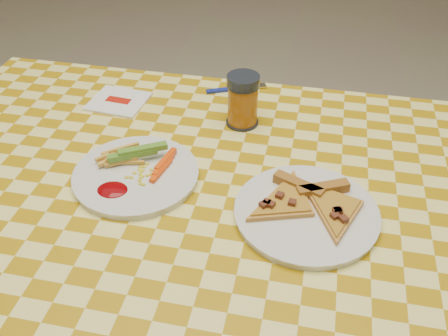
{
  "coord_description": "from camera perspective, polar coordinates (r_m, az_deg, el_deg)",
  "views": [
    {
      "loc": [
        0.19,
        -0.67,
        1.37
      ],
      "look_at": [
        0.03,
        0.06,
        0.78
      ],
      "focal_mm": 40.0,
      "sensor_mm": 36.0,
      "label": 1
    }
  ],
  "objects": [
    {
      "name": "drink_glass",
      "position": [
        1.08,
        2.16,
        7.69
      ],
      "size": [
        0.07,
        0.07,
        0.12
      ],
      "color": "black",
      "rests_on": "table"
    },
    {
      "name": "pizza_slices",
      "position": [
        0.89,
        9.7,
        -3.93
      ],
      "size": [
        0.27,
        0.22,
        0.02
      ],
      "color": "gold",
      "rests_on": "plate_right"
    },
    {
      "name": "plate_left",
      "position": [
        0.97,
        -10.01,
        -0.87
      ],
      "size": [
        0.28,
        0.28,
        0.01
      ],
      "primitive_type": "cylinder",
      "rotation": [
        0.0,
        0.0,
        -0.18
      ],
      "color": "silver",
      "rests_on": "table"
    },
    {
      "name": "table",
      "position": [
        0.98,
        -2.65,
        -6.1
      ],
      "size": [
        1.28,
        0.88,
        0.76
      ],
      "color": "silver",
      "rests_on": "ground"
    },
    {
      "name": "fork",
      "position": [
        1.24,
        1.52,
        9.1
      ],
      "size": [
        0.14,
        0.08,
        0.01
      ],
      "rotation": [
        0.0,
        0.0,
        0.42
      ],
      "color": "navy",
      "rests_on": "table"
    },
    {
      "name": "plate_right",
      "position": [
        0.89,
        9.37,
        -5.19
      ],
      "size": [
        0.31,
        0.31,
        0.01
      ],
      "primitive_type": "cylinder",
      "rotation": [
        0.0,
        0.0,
        -0.29
      ],
      "color": "silver",
      "rests_on": "table"
    },
    {
      "name": "napkin",
      "position": [
        1.21,
        -11.97,
        7.47
      ],
      "size": [
        0.14,
        0.13,
        0.01
      ],
      "rotation": [
        0.0,
        0.0,
        -0.09
      ],
      "color": "white",
      "rests_on": "table"
    },
    {
      "name": "fries_veggies",
      "position": [
        0.97,
        -10.29,
        0.5
      ],
      "size": [
        0.17,
        0.16,
        0.04
      ],
      "color": "#EBB34A",
      "rests_on": "plate_left"
    }
  ]
}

